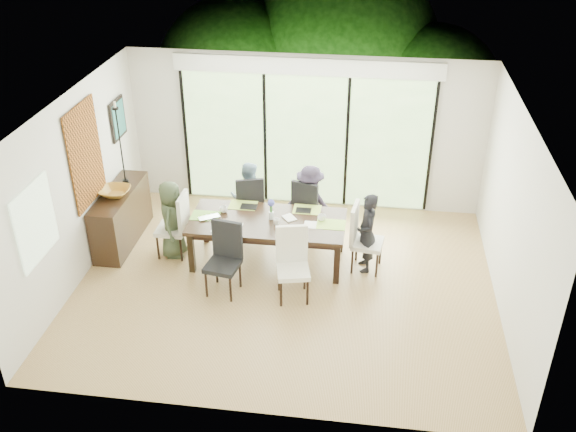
# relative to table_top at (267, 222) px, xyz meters

# --- Properties ---
(floor) EXTENTS (6.00, 5.00, 0.01)m
(floor) POSITION_rel_table_top_xyz_m (0.35, -0.56, -0.70)
(floor) COLOR olive
(floor) RESTS_ON ground
(ceiling) EXTENTS (6.00, 5.00, 0.01)m
(ceiling) POSITION_rel_table_top_xyz_m (0.35, -0.56, 2.01)
(ceiling) COLOR white
(ceiling) RESTS_ON wall_back
(wall_back) EXTENTS (6.00, 0.02, 2.70)m
(wall_back) POSITION_rel_table_top_xyz_m (0.35, 1.95, 0.65)
(wall_back) COLOR beige
(wall_back) RESTS_ON floor
(wall_front) EXTENTS (6.00, 0.02, 2.70)m
(wall_front) POSITION_rel_table_top_xyz_m (0.35, -3.07, 0.65)
(wall_front) COLOR silver
(wall_front) RESTS_ON floor
(wall_left) EXTENTS (0.02, 5.00, 2.70)m
(wall_left) POSITION_rel_table_top_xyz_m (-2.66, -0.56, 0.65)
(wall_left) COLOR silver
(wall_left) RESTS_ON floor
(wall_right) EXTENTS (0.02, 5.00, 2.70)m
(wall_right) POSITION_rel_table_top_xyz_m (3.36, -0.56, 0.65)
(wall_right) COLOR silver
(wall_right) RESTS_ON floor
(glass_doors) EXTENTS (4.20, 0.02, 2.30)m
(glass_doors) POSITION_rel_table_top_xyz_m (0.35, 1.91, 0.50)
(glass_doors) COLOR #598C3F
(glass_doors) RESTS_ON wall_back
(blinds_header) EXTENTS (4.40, 0.06, 0.28)m
(blinds_header) POSITION_rel_table_top_xyz_m (0.35, 1.90, 1.80)
(blinds_header) COLOR white
(blinds_header) RESTS_ON wall_back
(mullion_a) EXTENTS (0.05, 0.04, 2.30)m
(mullion_a) POSITION_rel_table_top_xyz_m (-1.75, 1.90, 0.50)
(mullion_a) COLOR black
(mullion_a) RESTS_ON wall_back
(mullion_b) EXTENTS (0.05, 0.04, 2.30)m
(mullion_b) POSITION_rel_table_top_xyz_m (-0.35, 1.90, 0.50)
(mullion_b) COLOR black
(mullion_b) RESTS_ON wall_back
(mullion_c) EXTENTS (0.05, 0.04, 2.30)m
(mullion_c) POSITION_rel_table_top_xyz_m (1.05, 1.90, 0.50)
(mullion_c) COLOR black
(mullion_c) RESTS_ON wall_back
(mullion_d) EXTENTS (0.05, 0.04, 2.30)m
(mullion_d) POSITION_rel_table_top_xyz_m (2.45, 1.90, 0.50)
(mullion_d) COLOR black
(mullion_d) RESTS_ON wall_back
(side_window) EXTENTS (0.02, 0.90, 1.00)m
(side_window) POSITION_rel_table_top_xyz_m (-2.62, -1.76, 0.80)
(side_window) COLOR #8CAD7F
(side_window) RESTS_ON wall_left
(deck) EXTENTS (6.00, 1.80, 0.10)m
(deck) POSITION_rel_table_top_xyz_m (0.35, 2.84, -0.75)
(deck) COLOR #4F3D22
(deck) RESTS_ON ground
(rail_top) EXTENTS (6.00, 0.08, 0.06)m
(rail_top) POSITION_rel_table_top_xyz_m (0.35, 3.64, -0.15)
(rail_top) COLOR brown
(rail_top) RESTS_ON deck
(foliage_left) EXTENTS (3.20, 3.20, 3.20)m
(foliage_left) POSITION_rel_table_top_xyz_m (-1.45, 4.64, 0.74)
(foliage_left) COLOR #14380F
(foliage_left) RESTS_ON ground
(foliage_mid) EXTENTS (4.00, 4.00, 4.00)m
(foliage_mid) POSITION_rel_table_top_xyz_m (0.75, 5.24, 1.10)
(foliage_mid) COLOR #14380F
(foliage_mid) RESTS_ON ground
(foliage_right) EXTENTS (2.80, 2.80, 2.80)m
(foliage_right) POSITION_rel_table_top_xyz_m (2.55, 4.44, 0.56)
(foliage_right) COLOR #14380F
(foliage_right) RESTS_ON ground
(foliage_far) EXTENTS (3.60, 3.60, 3.60)m
(foliage_far) POSITION_rel_table_top_xyz_m (-0.25, 5.94, 0.92)
(foliage_far) COLOR #14380F
(foliage_far) RESTS_ON ground
(table_top) EXTENTS (2.32, 1.06, 0.06)m
(table_top) POSITION_rel_table_top_xyz_m (0.00, 0.00, 0.00)
(table_top) COLOR black
(table_top) RESTS_ON floor
(table_apron) EXTENTS (2.13, 0.87, 0.10)m
(table_apron) POSITION_rel_table_top_xyz_m (0.00, 0.00, -0.09)
(table_apron) COLOR black
(table_apron) RESTS_ON floor
(table_leg_fl) EXTENTS (0.09, 0.09, 0.67)m
(table_leg_fl) POSITION_rel_table_top_xyz_m (-1.08, -0.43, -0.36)
(table_leg_fl) COLOR black
(table_leg_fl) RESTS_ON floor
(table_leg_fr) EXTENTS (0.09, 0.09, 0.67)m
(table_leg_fr) POSITION_rel_table_top_xyz_m (1.08, -0.43, -0.36)
(table_leg_fr) COLOR black
(table_leg_fr) RESTS_ON floor
(table_leg_bl) EXTENTS (0.09, 0.09, 0.67)m
(table_leg_bl) POSITION_rel_table_top_xyz_m (-1.08, 0.43, -0.36)
(table_leg_bl) COLOR black
(table_leg_bl) RESTS_ON floor
(table_leg_br) EXTENTS (0.09, 0.09, 0.67)m
(table_leg_br) POSITION_rel_table_top_xyz_m (1.08, 0.43, -0.36)
(table_leg_br) COLOR black
(table_leg_br) RESTS_ON floor
(chair_left_end) EXTENTS (0.45, 0.45, 1.06)m
(chair_left_end) POSITION_rel_table_top_xyz_m (-1.50, 0.00, -0.16)
(chair_left_end) COLOR beige
(chair_left_end) RESTS_ON floor
(chair_right_end) EXTENTS (0.50, 0.50, 1.06)m
(chair_right_end) POSITION_rel_table_top_xyz_m (1.50, 0.00, -0.16)
(chair_right_end) COLOR silver
(chair_right_end) RESTS_ON floor
(chair_far_left) EXTENTS (0.56, 0.56, 1.06)m
(chair_far_left) POSITION_rel_table_top_xyz_m (-0.45, 0.85, -0.16)
(chair_far_left) COLOR black
(chair_far_left) RESTS_ON floor
(chair_far_right) EXTENTS (0.56, 0.56, 1.06)m
(chair_far_right) POSITION_rel_table_top_xyz_m (0.55, 0.85, -0.16)
(chair_far_right) COLOR black
(chair_far_right) RESTS_ON floor
(chair_near_left) EXTENTS (0.52, 0.52, 1.06)m
(chair_near_left) POSITION_rel_table_top_xyz_m (-0.50, -0.87, -0.16)
(chair_near_left) COLOR black
(chair_near_left) RESTS_ON floor
(chair_near_right) EXTENTS (0.53, 0.53, 1.06)m
(chair_near_right) POSITION_rel_table_top_xyz_m (0.50, -0.87, -0.16)
(chair_near_right) COLOR white
(chair_near_right) RESTS_ON floor
(person_left_end) EXTENTS (0.37, 0.58, 1.25)m
(person_left_end) POSITION_rel_table_top_xyz_m (-1.48, 0.00, -0.07)
(person_left_end) COLOR #3A462F
(person_left_end) RESTS_ON floor
(person_right_end) EXTENTS (0.49, 0.65, 1.25)m
(person_right_end) POSITION_rel_table_top_xyz_m (1.48, 0.00, -0.07)
(person_right_end) COLOR black
(person_right_end) RESTS_ON floor
(person_far_left) EXTENTS (0.59, 0.37, 1.25)m
(person_far_left) POSITION_rel_table_top_xyz_m (-0.45, 0.83, -0.07)
(person_far_left) COLOR #6C899D
(person_far_left) RESTS_ON floor
(person_far_right) EXTENTS (0.66, 0.50, 1.25)m
(person_far_right) POSITION_rel_table_top_xyz_m (0.55, 0.83, -0.07)
(person_far_right) COLOR #282031
(person_far_right) RESTS_ON floor
(placemat_left) EXTENTS (0.43, 0.31, 0.01)m
(placemat_left) POSITION_rel_table_top_xyz_m (-0.95, 0.00, 0.03)
(placemat_left) COLOR #6CA039
(placemat_left) RESTS_ON table_top
(placemat_right) EXTENTS (0.43, 0.31, 0.01)m
(placemat_right) POSITION_rel_table_top_xyz_m (0.95, 0.00, 0.03)
(placemat_right) COLOR #92BF44
(placemat_right) RESTS_ON table_top
(placemat_far_l) EXTENTS (0.43, 0.31, 0.01)m
(placemat_far_l) POSITION_rel_table_top_xyz_m (-0.45, 0.40, 0.03)
(placemat_far_l) COLOR #98B741
(placemat_far_l) RESTS_ON table_top
(placemat_far_r) EXTENTS (0.43, 0.31, 0.01)m
(placemat_far_r) POSITION_rel_table_top_xyz_m (0.55, 0.40, 0.03)
(placemat_far_r) COLOR #A1BF44
(placemat_far_r) RESTS_ON table_top
(placemat_paper) EXTENTS (0.43, 0.31, 0.01)m
(placemat_paper) POSITION_rel_table_top_xyz_m (-0.55, -0.30, 0.03)
(placemat_paper) COLOR white
(placemat_paper) RESTS_ON table_top
(tablet_far_l) EXTENTS (0.25, 0.17, 0.01)m
(tablet_far_l) POSITION_rel_table_top_xyz_m (-0.35, 0.35, 0.04)
(tablet_far_l) COLOR black
(tablet_far_l) RESTS_ON table_top
(tablet_far_r) EXTENTS (0.23, 0.16, 0.01)m
(tablet_far_r) POSITION_rel_table_top_xyz_m (0.50, 0.35, 0.04)
(tablet_far_r) COLOR black
(tablet_far_r) RESTS_ON table_top
(papers) EXTENTS (0.29, 0.21, 0.00)m
(papers) POSITION_rel_table_top_xyz_m (0.70, -0.05, 0.03)
(papers) COLOR white
(papers) RESTS_ON table_top
(platter_base) EXTENTS (0.25, 0.25, 0.02)m
(platter_base) POSITION_rel_table_top_xyz_m (-0.55, -0.30, 0.05)
(platter_base) COLOR white
(platter_base) RESTS_ON table_top
(platter_snacks) EXTENTS (0.19, 0.19, 0.01)m
(platter_snacks) POSITION_rel_table_top_xyz_m (-0.55, -0.30, 0.06)
(platter_snacks) COLOR #E3561A
(platter_snacks) RESTS_ON table_top
(vase) EXTENTS (0.08, 0.08, 0.12)m
(vase) POSITION_rel_table_top_xyz_m (0.05, 0.05, 0.09)
(vase) COLOR silver
(vase) RESTS_ON table_top
(hyacinth_stems) EXTENTS (0.04, 0.04, 0.15)m
(hyacinth_stems) POSITION_rel_table_top_xyz_m (0.05, 0.05, 0.20)
(hyacinth_stems) COLOR #337226
(hyacinth_stems) RESTS_ON table_top
(hyacinth_blooms) EXTENTS (0.11, 0.11, 0.11)m
(hyacinth_blooms) POSITION_rel_table_top_xyz_m (0.05, 0.05, 0.30)
(hyacinth_blooms) COLOR #4A4EB9
(hyacinth_blooms) RESTS_ON table_top
(laptop) EXTENTS (0.38, 0.34, 0.03)m
(laptop) POSITION_rel_table_top_xyz_m (-0.85, -0.10, 0.04)
(laptop) COLOR silver
(laptop) RESTS_ON table_top
(cup_a) EXTENTS (0.15, 0.15, 0.09)m
(cup_a) POSITION_rel_table_top_xyz_m (-0.70, 0.15, 0.08)
(cup_a) COLOR white
(cup_a) RESTS_ON table_top
(cup_b) EXTENTS (0.13, 0.13, 0.09)m
(cup_b) POSITION_rel_table_top_xyz_m (0.15, -0.10, 0.07)
(cup_b) COLOR white
(cup_b) RESTS_ON table_top
(cup_c) EXTENTS (0.12, 0.12, 0.09)m
(cup_c) POSITION_rel_table_top_xyz_m (0.80, 0.10, 0.08)
(cup_c) COLOR white
(cup_c) RESTS_ON table_top
(book) EXTENTS (0.26, 0.27, 0.02)m
(book) POSITION_rel_table_top_xyz_m (0.25, 0.05, 0.04)
(book) COLOR white
(book) RESTS_ON table_top
(sideboard) EXTENTS (0.44, 1.57, 0.88)m
(sideboard) POSITION_rel_table_top_xyz_m (-2.41, 0.27, -0.25)
(sideboard) COLOR black
(sideboard) RESTS_ON floor
(bowl) EXTENTS (0.47, 0.47, 0.11)m
(bowl) POSITION_rel_table_top_xyz_m (-2.41, 0.17, 0.24)
(bowl) COLOR olive
(bowl) RESTS_ON sideboard
(candlestick_base) EXTENTS (0.10, 0.10, 0.04)m
(candlestick_base) POSITION_rel_table_top_xyz_m (-2.41, 0.62, 0.21)
(candlestick_base) COLOR black
(candlestick_base) RESTS_ON sideboard
(candlestick_shaft) EXTENTS (0.02, 0.02, 1.23)m
(candlestick_shaft) POSITION_rel_table_top_xyz_m (-2.41, 0.62, 0.82)
(candlestick_shaft) COLOR black
(candlestick_shaft) RESTS_ON sideboard
(candlestick_pan) EXTENTS (0.10, 0.10, 0.03)m
(candlestick_pan) POSITION_rel_table_top_xyz_m (-2.41, 0.62, 1.43)
(candlestick_pan) COLOR black
(candlestick_pan) RESTS_ON sideboard
(candle) EXTENTS (0.04, 0.04, 0.10)m
(candle) POSITION_rel_table_top_xyz_m (-2.41, 0.62, 1.49)
(candle) COLOR silver
(candle) RESTS_ON sideboard
(tapestry) EXTENTS (0.02, 1.00, 1.50)m
(tapestry) POSITION_rel_table_top_xyz_m (-2.62, -0.16, 1.00)
(tapestry) COLOR #984B16
(tapestry) RESTS_ON wall_left
(art_frame) EXTENTS (0.03, 0.55, 0.65)m
(art_frame) POSITION_rel_table_top_xyz_m (-2.62, 1.14, 1.05)
(art_frame) COLOR black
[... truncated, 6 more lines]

